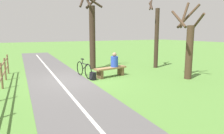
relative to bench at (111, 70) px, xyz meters
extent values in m
plane|color=#548438|center=(1.66, -0.19, -0.33)|extent=(80.00, 80.00, 0.00)
cube|color=#565454|center=(2.73, 3.81, -0.32)|extent=(4.37, 36.08, 0.02)
cube|color=silver|center=(2.73, 3.81, -0.31)|extent=(1.69, 31.97, 0.00)
cube|color=#937047|center=(0.00, 0.00, 0.11)|extent=(1.79, 0.74, 0.08)
cube|color=brown|center=(-0.64, -0.13, -0.13)|extent=(0.23, 0.38, 0.40)
cube|color=brown|center=(0.64, 0.13, -0.13)|extent=(0.23, 0.38, 0.40)
cylinder|color=#2847B7|center=(-0.23, -0.05, 0.41)|extent=(0.43, 0.43, 0.52)
sphere|color=#9E755B|center=(-0.23, -0.05, 0.76)|extent=(0.21, 0.21, 0.21)
torus|color=black|center=(1.15, -0.09, 0.03)|extent=(0.11, 0.72, 0.72)
torus|color=black|center=(1.24, -1.05, 0.03)|extent=(0.11, 0.72, 0.72)
cylinder|color=black|center=(1.19, -0.57, 0.34)|extent=(0.11, 0.83, 0.04)
cylinder|color=black|center=(1.18, -0.42, 0.18)|extent=(0.09, 0.60, 0.34)
cylinder|color=black|center=(1.21, -0.71, 0.44)|extent=(0.03, 0.03, 0.20)
cube|color=black|center=(1.21, -0.71, 0.55)|extent=(0.10, 0.21, 0.05)
cube|color=black|center=(1.05, 0.24, -0.15)|extent=(0.25, 0.30, 0.36)
cube|color=black|center=(1.16, 0.27, -0.20)|extent=(0.08, 0.19, 0.16)
cylinder|color=brown|center=(4.50, -3.18, 0.18)|extent=(0.08, 0.08, 1.03)
cylinder|color=brown|center=(4.63, -1.58, 0.18)|extent=(0.08, 0.08, 1.03)
cylinder|color=brown|center=(4.76, 0.02, 0.18)|extent=(0.08, 0.08, 1.03)
cylinder|color=#38281E|center=(-3.72, -1.13, 1.47)|extent=(0.25, 0.25, 3.60)
cylinder|color=#38281E|center=(-3.34, -1.31, 3.39)|extent=(0.45, 0.83, 0.52)
cylinder|color=#38281E|center=(-3.38, -1.31, 3.43)|extent=(0.45, 0.77, 0.59)
cylinder|color=#38281E|center=(-3.48, -1.43, 3.69)|extent=(0.70, 0.60, 1.09)
cylinder|color=#38281E|center=(-0.05, -2.50, 1.51)|extent=(0.35, 0.35, 3.69)
cylinder|color=#38281E|center=(-0.13, -2.78, 3.53)|extent=(0.68, 0.29, 0.64)
cylinder|color=#38281E|center=(-0.06, -2.06, 3.48)|extent=(0.93, 0.13, 0.56)
cylinder|color=#38281E|center=(-0.38, -2.89, 3.75)|extent=(0.94, 0.80, 1.07)
cylinder|color=#473323|center=(-3.05, 2.06, 0.92)|extent=(0.33, 0.33, 2.49)
cylinder|color=#473323|center=(-2.46, 1.89, 2.44)|extent=(0.48, 1.28, 0.85)
cylinder|color=#473323|center=(-3.41, 2.16, 2.36)|extent=(0.32, 0.81, 0.69)
cylinder|color=#473323|center=(-2.95, 1.75, 2.63)|extent=(0.76, 0.35, 1.20)
cylinder|color=#473323|center=(-3.31, 1.65, 2.60)|extent=(0.97, 0.64, 1.16)
camera|label=1|loc=(4.52, 8.92, 1.85)|focal=33.06mm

